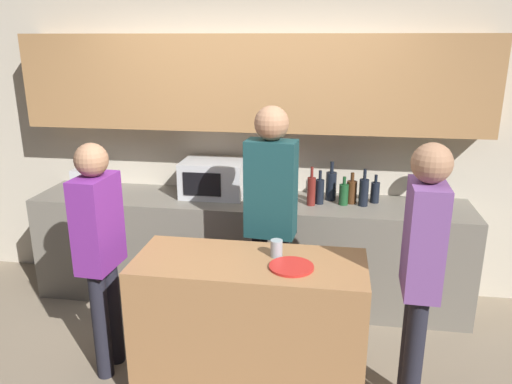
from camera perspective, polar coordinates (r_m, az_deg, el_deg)
The scene contains 18 objects.
back_wall at distance 4.23m, azimuth -0.35°, elevation 8.63°, with size 6.40×0.40×2.70m.
back_counter at distance 4.28m, azimuth -0.91°, elevation -6.56°, with size 3.60×0.62×0.89m.
kitchen_island at distance 3.21m, azimuth -0.72°, elevation -15.14°, with size 1.39×0.58×0.90m.
microwave at distance 4.21m, azimuth -4.89°, elevation 1.57°, with size 0.52×0.39×0.30m.
toaster at distance 4.62m, azimuth -18.61°, elevation 1.38°, with size 0.26×0.16×0.18m.
potted_plant at distance 4.16m, azimuth 19.62°, elevation 1.11°, with size 0.14×0.14×0.39m.
bottle_0 at distance 3.98m, azimuth 6.34°, elevation 0.16°, with size 0.07×0.07×0.32m.
bottle_1 at distance 4.03m, azimuth 7.28°, elevation 0.11°, with size 0.07×0.07×0.28m.
bottle_2 at distance 4.13m, azimuth 8.58°, elevation 0.76°, with size 0.09×0.09×0.32m.
bottle_3 at distance 4.04m, azimuth 9.99°, elevation -0.23°, with size 0.07×0.07×0.23m.
bottle_4 at distance 4.08m, azimuth 10.87°, elevation 0.05°, with size 0.08×0.08×0.25m.
bottle_5 at distance 4.03m, azimuth 12.21°, elevation 0.02°, with size 0.07×0.07×0.30m.
bottle_6 at distance 4.14m, azimuth 13.44°, elevation 0.01°, with size 0.07×0.07×0.23m.
plate_on_island at distance 2.91m, azimuth 4.06°, elevation -8.51°, with size 0.26×0.26×0.01m.
cup_0 at distance 3.03m, azimuth 2.36°, elevation -6.45°, with size 0.07×0.07×0.11m.
person_left at distance 3.43m, azimuth 1.70°, elevation -1.79°, with size 0.36×0.23×1.75m.
person_center at distance 2.94m, azimuth 18.38°, elevation -7.53°, with size 0.22×0.35×1.65m.
person_right at distance 3.33m, azimuth -17.45°, elevation -5.57°, with size 0.21×0.35×1.57m.
Camera 1 is at (0.67, -2.46, 2.17)m, focal length 35.00 mm.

